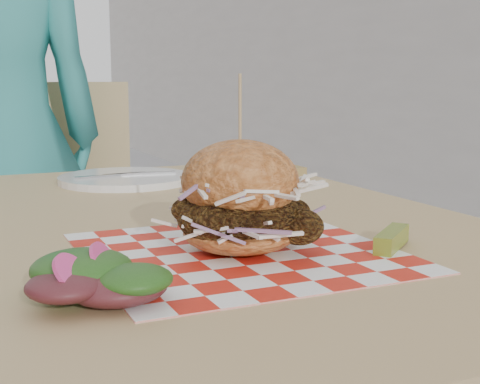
{
  "coord_description": "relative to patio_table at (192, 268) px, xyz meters",
  "views": [
    {
      "loc": [
        -0.45,
        -1.28,
        0.96
      ],
      "look_at": [
        -0.13,
        -0.56,
        0.82
      ],
      "focal_mm": 50.0,
      "sensor_mm": 36.0,
      "label": 1
    }
  ],
  "objects": [
    {
      "name": "place_setting",
      "position": [
        0.0,
        0.39,
        0.09
      ],
      "size": [
        0.27,
        0.27,
        0.02
      ],
      "color": "white",
      "rests_on": "patio_table"
    },
    {
      "name": "sandwich",
      "position": [
        -0.02,
        -0.22,
        0.14
      ],
      "size": [
        0.19,
        0.19,
        0.21
      ],
      "color": "#CA7739",
      "rests_on": "paper_liner"
    },
    {
      "name": "kraft_tray",
      "position": [
        0.29,
        0.34,
        0.1
      ],
      "size": [
        0.15,
        0.12,
        0.06
      ],
      "color": "olive",
      "rests_on": "patio_table"
    },
    {
      "name": "side_salad",
      "position": [
        -0.22,
        -0.34,
        0.09
      ],
      "size": [
        0.14,
        0.13,
        0.05
      ],
      "color": "#3F1419",
      "rests_on": "patio_table"
    },
    {
      "name": "paper_liner",
      "position": [
        -0.02,
        -0.22,
        0.08
      ],
      "size": [
        0.36,
        0.36,
        0.0
      ],
      "primitive_type": "cube",
      "color": "red",
      "rests_on": "patio_table"
    },
    {
      "name": "patio_chair",
      "position": [
        0.02,
        1.08,
        -0.12
      ],
      "size": [
        0.5,
        0.51,
        0.95
      ],
      "rotation": [
        0.0,
        0.0,
        -0.22
      ],
      "color": "tan",
      "rests_on": "ground"
    },
    {
      "name": "pickle_spear",
      "position": [
        0.16,
        -0.28,
        0.09
      ],
      "size": [
        0.09,
        0.08,
        0.02
      ],
      "primitive_type": "cube",
      "rotation": [
        0.0,
        0.0,
        0.69
      ],
      "color": "olive",
      "rests_on": "paper_liner"
    },
    {
      "name": "patio_table",
      "position": [
        0.0,
        0.0,
        0.0
      ],
      "size": [
        0.8,
        1.2,
        0.75
      ],
      "color": "tan",
      "rests_on": "ground"
    }
  ]
}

